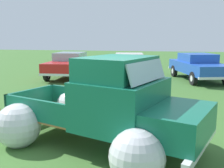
{
  "coord_description": "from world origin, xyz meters",
  "views": [
    {
      "loc": [
        1.53,
        -5.24,
        2.29
      ],
      "look_at": [
        0.0,
        1.72,
        1.03
      ],
      "focal_mm": 42.24,
      "sensor_mm": 36.0,
      "label": 1
    }
  ],
  "objects_px": {
    "vintage_pickup_truck": "(110,113)",
    "show_car_0": "(70,64)",
    "show_car_1": "(129,65)",
    "show_car_2": "(198,66)"
  },
  "relations": [
    {
      "from": "vintage_pickup_truck",
      "to": "show_car_0",
      "type": "relative_size",
      "value": 1.04
    },
    {
      "from": "show_car_0",
      "to": "show_car_1",
      "type": "height_order",
      "value": "same"
    },
    {
      "from": "show_car_0",
      "to": "show_car_1",
      "type": "xyz_separation_m",
      "value": [
        3.53,
        -0.18,
        -0.01
      ]
    },
    {
      "from": "vintage_pickup_truck",
      "to": "show_car_1",
      "type": "bearing_deg",
      "value": 115.4
    },
    {
      "from": "vintage_pickup_truck",
      "to": "show_car_2",
      "type": "relative_size",
      "value": 1.01
    },
    {
      "from": "show_car_0",
      "to": "show_car_2",
      "type": "height_order",
      "value": "same"
    },
    {
      "from": "show_car_1",
      "to": "show_car_2",
      "type": "relative_size",
      "value": 0.88
    },
    {
      "from": "show_car_2",
      "to": "vintage_pickup_truck",
      "type": "bearing_deg",
      "value": -32.77
    },
    {
      "from": "show_car_1",
      "to": "vintage_pickup_truck",
      "type": "bearing_deg",
      "value": -2.98
    },
    {
      "from": "vintage_pickup_truck",
      "to": "show_car_1",
      "type": "xyz_separation_m",
      "value": [
        -1.01,
        9.16,
        0.02
      ]
    }
  ]
}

